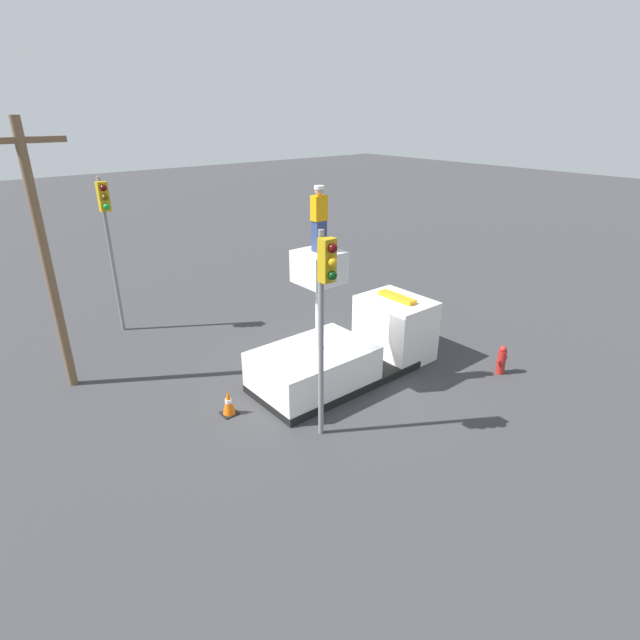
# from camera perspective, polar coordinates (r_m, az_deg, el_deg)

# --- Properties ---
(ground_plane) EXTENTS (120.00, 120.00, 0.00)m
(ground_plane) POSITION_cam_1_polar(r_m,az_deg,el_deg) (15.80, 1.80, -6.77)
(ground_plane) COLOR #38383A
(bucket_truck) EXTENTS (6.19, 2.41, 4.25)m
(bucket_truck) POSITION_cam_1_polar(r_m,az_deg,el_deg) (15.69, 3.30, -3.31)
(bucket_truck) COLOR black
(bucket_truck) RESTS_ON ground
(worker) EXTENTS (0.40, 0.26, 1.75)m
(worker) POSITION_cam_1_polar(r_m,az_deg,el_deg) (13.55, -0.10, 11.47)
(worker) COLOR navy
(worker) RESTS_ON bucket_truck
(traffic_light_pole) EXTENTS (0.34, 0.57, 5.39)m
(traffic_light_pole) POSITION_cam_1_polar(r_m,az_deg,el_deg) (11.52, 0.56, 2.49)
(traffic_light_pole) COLOR gray
(traffic_light_pole) RESTS_ON ground
(traffic_light_across) EXTENTS (0.34, 0.57, 5.71)m
(traffic_light_across) POSITION_cam_1_polar(r_m,az_deg,el_deg) (19.33, -23.10, 9.83)
(traffic_light_across) COLOR gray
(traffic_light_across) RESTS_ON ground
(fire_hydrant) EXTENTS (0.51, 0.27, 0.96)m
(fire_hydrant) POSITION_cam_1_polar(r_m,az_deg,el_deg) (16.94, 20.04, -4.31)
(fire_hydrant) COLOR #B2231E
(fire_hydrant) RESTS_ON ground
(traffic_cone_rear) EXTENTS (0.43, 0.43, 0.76)m
(traffic_cone_rear) POSITION_cam_1_polar(r_m,az_deg,el_deg) (14.18, -10.41, -9.27)
(traffic_cone_rear) COLOR black
(traffic_cone_rear) RESTS_ON ground
(utility_pole) EXTENTS (2.20, 0.26, 7.71)m
(utility_pole) POSITION_cam_1_polar(r_m,az_deg,el_deg) (15.87, -28.94, 6.75)
(utility_pole) COLOR brown
(utility_pole) RESTS_ON ground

